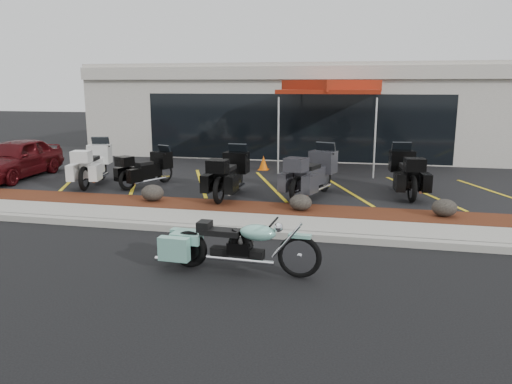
% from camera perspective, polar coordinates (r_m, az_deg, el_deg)
% --- Properties ---
extents(ground, '(90.00, 90.00, 0.00)m').
position_cam_1_polar(ground, '(9.94, -4.57, -6.32)').
color(ground, black).
rests_on(ground, ground).
extents(curb, '(24.00, 0.25, 0.15)m').
position_cam_1_polar(curb, '(10.74, -3.18, -4.47)').
color(curb, gray).
rests_on(curb, ground).
extents(sidewalk, '(24.00, 1.20, 0.15)m').
position_cam_1_polar(sidewalk, '(11.39, -2.23, -3.49)').
color(sidewalk, gray).
rests_on(sidewalk, ground).
extents(mulch_bed, '(24.00, 1.20, 0.16)m').
position_cam_1_polar(mulch_bed, '(12.51, -0.84, -2.02)').
color(mulch_bed, '#3B190D').
rests_on(mulch_bed, ground).
extents(upper_lot, '(26.00, 9.60, 0.15)m').
position_cam_1_polar(upper_lot, '(17.70, 3.18, 2.15)').
color(upper_lot, black).
rests_on(upper_lot, ground).
extents(dealership_building, '(18.00, 8.16, 4.00)m').
position_cam_1_polar(dealership_building, '(23.66, 5.73, 9.33)').
color(dealership_building, '#ABA79B').
rests_on(dealership_building, ground).
extents(boulder_left, '(0.61, 0.50, 0.43)m').
position_cam_1_polar(boulder_left, '(13.33, -11.73, -0.09)').
color(boulder_left, black).
rests_on(boulder_left, mulch_bed).
extents(boulder_mid, '(0.55, 0.46, 0.39)m').
position_cam_1_polar(boulder_mid, '(12.12, 5.12, -1.19)').
color(boulder_mid, black).
rests_on(boulder_mid, mulch_bed).
extents(boulder_right, '(0.57, 0.48, 0.41)m').
position_cam_1_polar(boulder_right, '(12.32, 20.74, -1.69)').
color(boulder_right, black).
rests_on(boulder_right, mulch_bed).
extents(hero_cruiser, '(2.80, 0.84, 0.98)m').
position_cam_1_polar(hero_cruiser, '(8.26, 5.01, -6.64)').
color(hero_cruiser, '#7BBFAD').
rests_on(hero_cruiser, ground).
extents(touring_white, '(1.41, 2.52, 1.38)m').
position_cam_1_polar(touring_white, '(16.72, -17.27, 3.69)').
color(touring_white, silver).
rests_on(touring_white, upper_lot).
extents(touring_black_front, '(1.53, 2.17, 1.18)m').
position_cam_1_polar(touring_black_front, '(15.77, -10.41, 3.19)').
color(touring_black_front, black).
rests_on(touring_black_front, upper_lot).
extents(touring_black_mid, '(0.98, 2.38, 1.37)m').
position_cam_1_polar(touring_black_mid, '(14.30, -2.10, 2.85)').
color(touring_black_mid, black).
rests_on(touring_black_mid, upper_lot).
extents(touring_grey, '(1.65, 2.62, 1.43)m').
position_cam_1_polar(touring_grey, '(14.28, 7.87, 2.85)').
color(touring_grey, '#323237').
rests_on(touring_grey, upper_lot).
extents(touring_black_rear, '(1.19, 2.48, 1.39)m').
position_cam_1_polar(touring_black_rear, '(15.11, 16.20, 2.92)').
color(touring_black_rear, black).
rests_on(touring_black_rear, upper_lot).
extents(parked_car, '(1.73, 3.87, 1.29)m').
position_cam_1_polar(parked_car, '(18.05, -25.79, 3.47)').
color(parked_car, '#3F090C').
rests_on(parked_car, upper_lot).
extents(traffic_cone, '(0.41, 0.41, 0.50)m').
position_cam_1_polar(traffic_cone, '(17.91, 0.86, 3.34)').
color(traffic_cone, '#DD5C07').
rests_on(traffic_cone, upper_lot).
extents(popup_canopy, '(3.63, 3.63, 3.16)m').
position_cam_1_polar(popup_canopy, '(18.15, 8.53, 11.63)').
color(popup_canopy, silver).
rests_on(popup_canopy, upper_lot).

